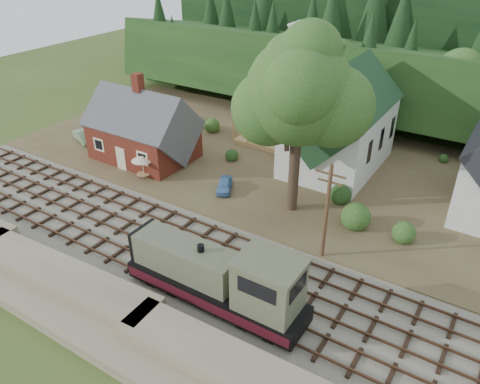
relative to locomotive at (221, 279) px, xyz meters
The scene contains 16 objects.
ground 5.05m from the locomotive, 138.71° to the left, with size 140.00×140.00×0.00m, color #384C1E.
embankment 6.84m from the locomotive, 121.87° to the right, with size 64.00×5.00×1.60m, color #7F7259.
railroad_bed 5.02m from the locomotive, 138.71° to the left, with size 64.00×11.00×0.16m, color #726B5B.
village_flat 21.38m from the locomotive, 99.24° to the left, with size 64.00×26.00×0.30m, color brown.
hillside 45.18m from the locomotive, 94.34° to the left, with size 70.00×28.00×8.00m, color #1E3F19.
ridge 61.14m from the locomotive, 93.21° to the left, with size 80.00×20.00×12.00m, color black.
depot 23.96m from the locomotive, 144.21° to the left, with size 10.80×7.41×9.00m.
church 22.92m from the locomotive, 93.58° to the left, with size 8.40×15.17×13.00m.
timber_frame 26.74m from the locomotive, 110.64° to the left, with size 8.20×6.20×6.99m.
lattice_tower 33.34m from the locomotive, 106.90° to the left, with size 3.20×3.20×12.12m.
big_tree 15.40m from the locomotive, 95.46° to the left, with size 10.90×8.40×14.70m.
telegraph_pole_near 9.18m from the locomotive, 66.41° to the left, with size 2.20×0.28×8.00m.
locomotive is the anchor object (origin of this frame).
car_blue 15.02m from the locomotive, 123.26° to the left, with size 1.30×3.22×1.10m, color #6092CE.
car_green 31.19m from the locomotive, 154.87° to the left, with size 1.29×3.69×1.21m, color gray.
patio_set 19.33m from the locomotive, 147.64° to the left, with size 2.10×2.10×2.34m.
Camera 1 is at (16.89, -21.96, 22.04)m, focal length 35.00 mm.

